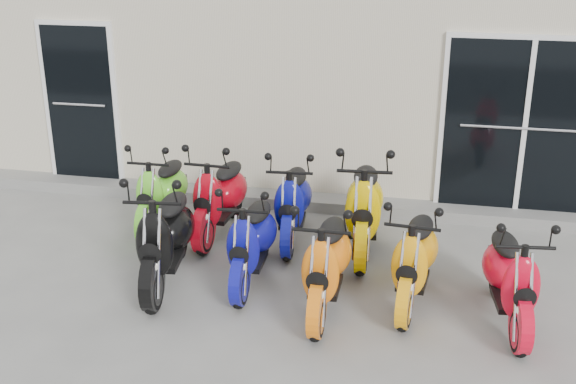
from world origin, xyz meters
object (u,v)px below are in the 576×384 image
(scooter_front_orange_b, at_px, (415,247))
(scooter_back_blue, at_px, (293,192))
(scooter_front_blue, at_px, (251,230))
(scooter_back_yellow, at_px, (364,194))
(scooter_back_red, at_px, (219,186))
(scooter_front_red, at_px, (512,266))
(scooter_front_orange_a, at_px, (327,251))
(scooter_back_green, at_px, (161,183))
(scooter_front_black, at_px, (165,225))

(scooter_front_orange_b, distance_m, scooter_back_blue, 1.88)
(scooter_front_blue, xyz_separation_m, scooter_back_blue, (0.21, 1.11, 0.01))
(scooter_back_blue, bearing_deg, scooter_front_blue, -106.06)
(scooter_back_blue, distance_m, scooter_back_yellow, 0.85)
(scooter_front_blue, height_order, scooter_back_red, scooter_back_red)
(scooter_front_blue, distance_m, scooter_back_yellow, 1.46)
(scooter_front_red, xyz_separation_m, scooter_back_red, (-3.22, 1.38, 0.03))
(scooter_front_orange_a, xyz_separation_m, scooter_back_yellow, (0.21, 1.40, 0.06))
(scooter_back_green, bearing_deg, scooter_back_red, -4.66)
(scooter_front_orange_b, xyz_separation_m, scooter_back_blue, (-1.45, 1.20, 0.00))
(scooter_front_black, relative_size, scooter_front_orange_a, 1.07)
(scooter_front_black, bearing_deg, scooter_back_yellow, 25.05)
(scooter_front_orange_a, bearing_deg, scooter_back_red, 135.39)
(scooter_front_orange_a, bearing_deg, scooter_back_yellow, 81.24)
(scooter_front_blue, relative_size, scooter_front_orange_a, 0.96)
(scooter_front_red, xyz_separation_m, scooter_back_yellow, (-1.50, 1.31, 0.09))
(scooter_front_orange_b, height_order, scooter_back_red, scooter_back_red)
(scooter_front_red, bearing_deg, scooter_front_blue, 166.32)
(scooter_front_orange_b, relative_size, scooter_front_red, 1.01)
(scooter_front_black, xyz_separation_m, scooter_front_orange_b, (2.52, 0.11, -0.06))
(scooter_front_orange_b, relative_size, scooter_back_blue, 0.99)
(scooter_front_orange_a, height_order, scooter_back_blue, scooter_front_orange_a)
(scooter_front_blue, relative_size, scooter_back_red, 0.95)
(scooter_front_red, distance_m, scooter_back_green, 4.21)
(scooter_front_black, distance_m, scooter_back_blue, 1.69)
(scooter_front_orange_a, distance_m, scooter_front_orange_b, 0.88)
(scooter_back_red, bearing_deg, scooter_front_orange_b, -24.28)
(scooter_back_yellow, bearing_deg, scooter_front_black, -151.66)
(scooter_front_black, relative_size, scooter_back_green, 1.12)
(scooter_front_black, xyz_separation_m, scooter_back_blue, (1.07, 1.31, -0.06))
(scooter_front_orange_b, xyz_separation_m, scooter_back_red, (-2.33, 1.17, 0.02))
(scooter_front_blue, relative_size, scooter_back_yellow, 0.87)
(scooter_front_blue, bearing_deg, scooter_front_black, -168.23)
(scooter_back_red, bearing_deg, scooter_front_blue, -55.94)
(scooter_back_red, bearing_deg, scooter_front_black, -95.97)
(scooter_front_orange_a, bearing_deg, scooter_back_blue, 112.50)
(scooter_front_orange_b, bearing_deg, scooter_front_black, -171.72)
(scooter_front_black, distance_m, scooter_front_blue, 0.88)
(scooter_front_orange_a, distance_m, scooter_back_blue, 1.63)
(scooter_front_blue, xyz_separation_m, scooter_front_orange_a, (0.84, -0.39, 0.03))
(scooter_back_yellow, bearing_deg, scooter_front_red, -45.09)
(scooter_front_blue, bearing_deg, scooter_front_red, -8.48)
(scooter_front_red, bearing_deg, scooter_back_blue, 141.99)
(scooter_back_green, bearing_deg, scooter_front_orange_a, -35.16)
(scooter_front_red, distance_m, scooter_back_yellow, 1.99)
(scooter_front_black, bearing_deg, scooter_front_orange_b, -4.70)
(scooter_front_orange_a, height_order, scooter_back_yellow, scooter_back_yellow)
(scooter_front_blue, height_order, scooter_back_yellow, scooter_back_yellow)
(scooter_front_red, height_order, scooter_back_green, scooter_front_red)
(scooter_front_black, bearing_deg, scooter_back_red, 74.31)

